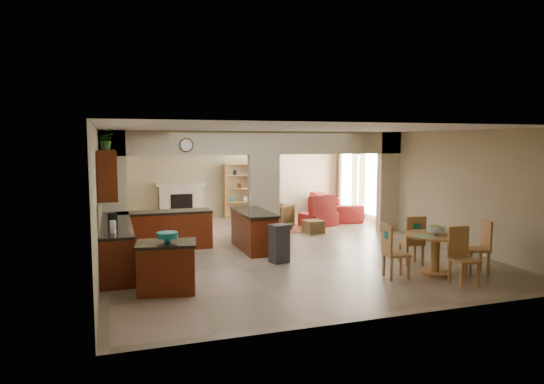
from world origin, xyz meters
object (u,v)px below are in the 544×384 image
object	(u,v)px
sofa	(334,206)
armchair	(276,217)
kitchen_island	(167,267)
dining_table	(435,248)

from	to	relation	value
sofa	armchair	world-z (taller)	sofa
kitchen_island	dining_table	bearing A→B (deg)	2.93
kitchen_island	sofa	bearing A→B (deg)	54.89
sofa	kitchen_island	bearing A→B (deg)	142.58
kitchen_island	dining_table	world-z (taller)	kitchen_island
dining_table	sofa	xyz separation A→B (m)	(1.22, 6.94, -0.12)
kitchen_island	armchair	size ratio (longest dim) A/B	1.32
dining_table	kitchen_island	bearing A→B (deg)	173.93
dining_table	sofa	size ratio (longest dim) A/B	0.42
sofa	armchair	size ratio (longest dim) A/B	3.31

